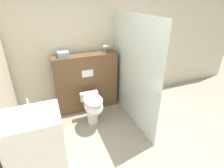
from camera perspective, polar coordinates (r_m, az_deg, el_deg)
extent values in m
cube|color=beige|center=(3.68, -7.07, 11.87)|extent=(8.00, 0.06, 2.50)
cube|color=brown|center=(3.64, -8.34, 0.57)|extent=(1.25, 0.31, 1.19)
cube|color=white|center=(3.39, -7.97, 3.43)|extent=(0.22, 0.01, 0.14)
cube|color=silver|center=(3.16, 6.70, 4.10)|extent=(0.01, 1.73, 1.95)
sphere|color=#B2B2B7|center=(2.55, 15.36, -3.51)|extent=(0.04, 0.04, 0.04)
cylinder|color=white|center=(3.37, -6.32, -9.50)|extent=(0.21, 0.21, 0.39)
ellipsoid|color=white|center=(3.18, -6.10, -7.10)|extent=(0.33, 0.49, 0.26)
ellipsoid|color=white|center=(3.10, -6.22, -4.98)|extent=(0.33, 0.48, 0.02)
cube|color=white|center=(3.37, -7.43, -3.92)|extent=(0.35, 0.11, 0.16)
cube|color=white|center=(2.52, -22.73, -20.13)|extent=(0.63, 0.51, 0.84)
cube|color=white|center=(2.21, -25.02, -11.05)|extent=(0.65, 0.52, 0.16)
cylinder|color=silver|center=(2.25, -25.68, -5.90)|extent=(0.02, 0.02, 0.14)
cylinder|color=#B7B7BC|center=(3.55, -1.97, 12.11)|extent=(0.13, 0.07, 0.07)
cone|color=#B7B7BC|center=(3.58, -0.75, 12.23)|extent=(0.03, 0.06, 0.06)
cylinder|color=#B7B7BC|center=(3.55, -2.36, 11.23)|extent=(0.03, 0.03, 0.09)
cube|color=#8C9EAD|center=(3.37, -15.70, 9.36)|extent=(0.20, 0.19, 0.09)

